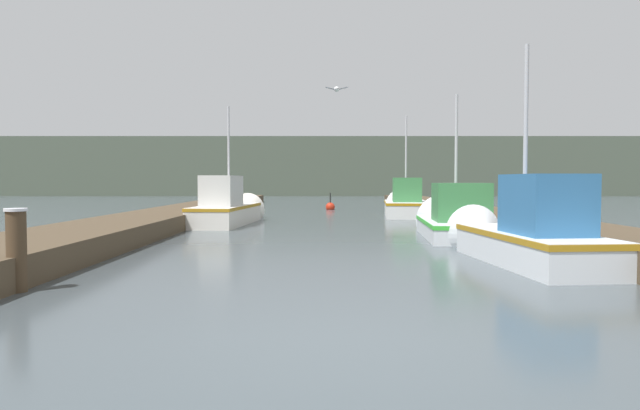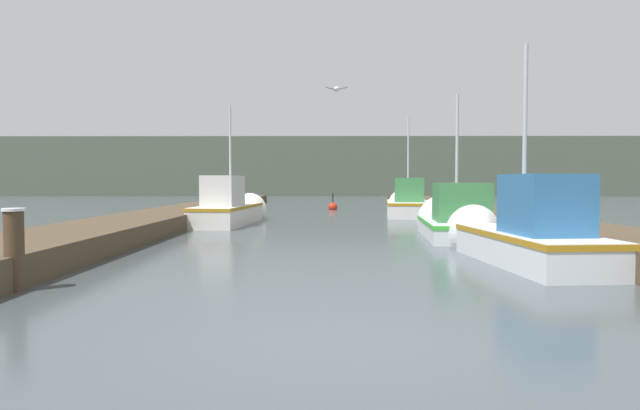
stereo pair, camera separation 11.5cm
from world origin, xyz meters
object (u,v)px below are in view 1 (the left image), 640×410
fishing_boat_2 (231,208)px  channel_buoy (331,207)px  fishing_boat_3 (406,204)px  fishing_boat_0 (522,234)px  fishing_boat_1 (455,220)px  mooring_piling_0 (18,250)px  seagull_lead (338,89)px  mooring_piling_1 (444,205)px

fishing_boat_2 → channel_buoy: bearing=74.1°
fishing_boat_3 → channel_buoy: bearing=126.6°
fishing_boat_0 → fishing_boat_1: size_ratio=0.99×
channel_buoy → mooring_piling_0: bearing=-101.9°
fishing_boat_3 → channel_buoy: size_ratio=5.31×
fishing_boat_2 → seagull_lead: (3.61, -6.10, 3.22)m
fishing_boat_3 → fishing_boat_1: bearing=-84.3°
channel_buoy → seagull_lead: (-0.13, -15.90, 3.63)m
mooring_piling_0 → mooring_piling_1: bearing=57.1°
seagull_lead → fishing_boat_2: bearing=122.6°
fishing_boat_3 → mooring_piling_1: size_ratio=4.33×
fishing_boat_2 → seagull_lead: bearing=-54.3°
fishing_boat_0 → fishing_boat_2: size_ratio=0.84×
channel_buoy → fishing_boat_0: bearing=-80.4°
fishing_boat_0 → fishing_boat_1: 5.02m
fishing_boat_1 → seagull_lead: bearing=-148.6°
fishing_boat_3 → mooring_piling_1: 3.59m
fishing_boat_3 → mooring_piling_0: size_ratio=4.55×
fishing_boat_3 → seagull_lead: size_ratio=9.46×
fishing_boat_3 → mooring_piling_1: fishing_boat_3 is taller
fishing_boat_0 → mooring_piling_1: 10.51m
fishing_boat_0 → fishing_boat_2: bearing=121.5°
fishing_boat_1 → fishing_boat_3: 8.94m
fishing_boat_1 → fishing_boat_2: bearing=151.9°
fishing_boat_2 → mooring_piling_0: size_ratio=5.35×
fishing_boat_1 → channel_buoy: 14.57m
fishing_boat_1 → mooring_piling_1: 5.53m
fishing_boat_1 → fishing_boat_2: 8.21m
mooring_piling_0 → channel_buoy: bearing=78.1°
mooring_piling_0 → mooring_piling_1: mooring_piling_1 is taller
fishing_boat_2 → fishing_boat_3: 8.26m
fishing_boat_3 → mooring_piling_0: fishing_boat_3 is taller
fishing_boat_0 → channel_buoy: fishing_boat_0 is taller
fishing_boat_1 → seagull_lead: (-3.31, -1.68, 3.34)m
fishing_boat_3 → seagull_lead: 11.59m
mooring_piling_1 → seagull_lead: (-4.19, -7.14, 3.16)m
fishing_boat_1 → fishing_boat_2: (-6.92, 4.41, 0.12)m
fishing_boat_2 → fishing_boat_3: size_ratio=1.18×
fishing_boat_0 → fishing_boat_3: size_ratio=0.98×
fishing_boat_0 → fishing_boat_2: fishing_boat_2 is taller
seagull_lead → mooring_piling_1: bearing=61.5°
seagull_lead → fishing_boat_3: bearing=74.7°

